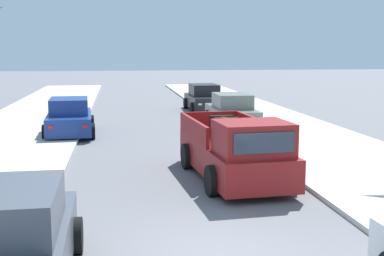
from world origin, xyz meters
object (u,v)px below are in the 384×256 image
(pickup_truck, at_px, (235,151))
(car_left_mid, at_px, (6,245))
(car_right_mid, at_px, (69,118))
(car_right_near, at_px, (204,98))
(car_left_near, at_px, (232,111))

(pickup_truck, relative_size, car_left_mid, 1.25)
(car_left_mid, distance_m, car_right_mid, 14.12)
(car_left_mid, relative_size, car_right_mid, 0.99)
(car_right_mid, bearing_deg, car_right_near, 47.26)
(pickup_truck, height_order, car_right_mid, pickup_truck)
(car_right_mid, bearing_deg, car_left_mid, -88.55)
(car_left_near, bearing_deg, car_right_near, 91.67)
(pickup_truck, distance_m, car_left_near, 9.69)
(car_left_mid, bearing_deg, pickup_truck, 50.70)
(pickup_truck, bearing_deg, car_right_mid, 121.63)
(car_left_mid, bearing_deg, car_right_near, 72.98)
(pickup_truck, relative_size, car_right_mid, 1.23)
(pickup_truck, bearing_deg, car_right_near, 83.24)
(car_left_near, height_order, car_right_near, same)
(car_right_near, bearing_deg, pickup_truck, -96.76)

